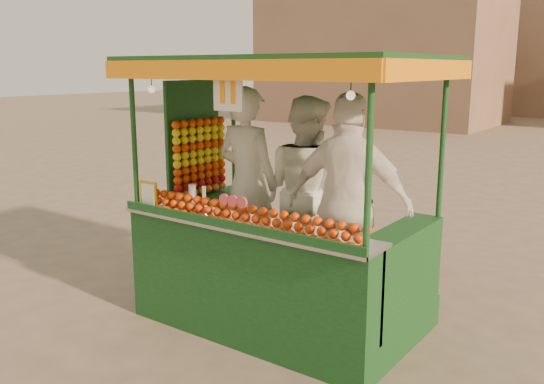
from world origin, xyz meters
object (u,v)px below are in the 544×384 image
Objects in this scene: vendor_middle at (307,190)px; juice_cart at (271,241)px; vendor_left at (248,183)px; vendor_right at (349,204)px.

juice_cart is at bearing 96.55° from vendor_middle.
vendor_left reaches higher than vendor_right.
vendor_left is at bearing 150.31° from juice_cart.
juice_cart reaches higher than vendor_left.
vendor_left reaches higher than vendor_middle.
juice_cart reaches higher than vendor_middle.
vendor_middle is at bearing 84.53° from juice_cart.
vendor_left is at bearing 37.47° from vendor_middle.
juice_cart is 1.42× the size of vendor_left.
vendor_right is (1.26, -0.18, -0.01)m from vendor_left.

